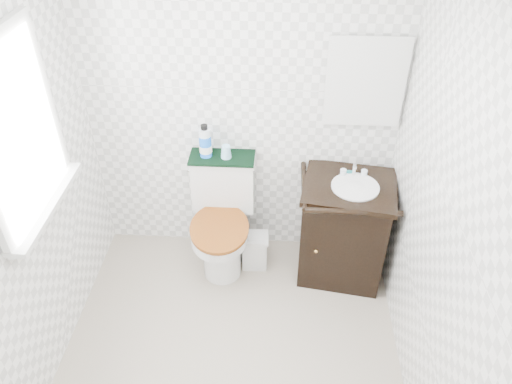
# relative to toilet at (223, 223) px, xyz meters

# --- Properties ---
(floor) EXTENTS (2.40, 2.40, 0.00)m
(floor) POSITION_rel_toilet_xyz_m (0.14, -0.96, -0.38)
(floor) COLOR #A99B88
(floor) RESTS_ON ground
(wall_back) EXTENTS (2.40, 0.00, 2.40)m
(wall_back) POSITION_rel_toilet_xyz_m (0.14, 0.24, 0.82)
(wall_back) COLOR white
(wall_back) RESTS_ON ground
(wall_left) EXTENTS (0.00, 2.40, 2.40)m
(wall_left) POSITION_rel_toilet_xyz_m (-0.96, -0.96, 0.82)
(wall_left) COLOR white
(wall_left) RESTS_ON ground
(wall_right) EXTENTS (0.00, 2.40, 2.40)m
(wall_right) POSITION_rel_toilet_xyz_m (1.24, -0.96, 0.82)
(wall_right) COLOR white
(wall_right) RESTS_ON ground
(window) EXTENTS (0.02, 0.70, 0.90)m
(window) POSITION_rel_toilet_xyz_m (-0.93, -0.71, 1.17)
(window) COLOR white
(window) RESTS_ON wall_left
(mirror) EXTENTS (0.50, 0.02, 0.60)m
(mirror) POSITION_rel_toilet_xyz_m (0.95, 0.21, 1.07)
(mirror) COLOR silver
(mirror) RESTS_ON wall_back
(toilet) EXTENTS (0.48, 0.66, 0.88)m
(toilet) POSITION_rel_toilet_xyz_m (0.00, 0.00, 0.00)
(toilet) COLOR white
(toilet) RESTS_ON floor
(vanity) EXTENTS (0.70, 0.62, 0.92)m
(vanity) POSITION_rel_toilet_xyz_m (0.90, -0.06, 0.05)
(vanity) COLOR black
(vanity) RESTS_ON floor
(trash_bin) EXTENTS (0.21, 0.17, 0.30)m
(trash_bin) POSITION_rel_toilet_xyz_m (0.24, -0.05, -0.23)
(trash_bin) COLOR silver
(trash_bin) RESTS_ON floor
(towel) EXTENTS (0.47, 0.22, 0.02)m
(towel) POSITION_rel_toilet_xyz_m (-0.00, 0.13, 0.50)
(towel) COLOR black
(towel) RESTS_ON toilet
(mouthwash_bottle) EXTENTS (0.09, 0.09, 0.25)m
(mouthwash_bottle) POSITION_rel_toilet_xyz_m (-0.11, 0.13, 0.63)
(mouthwash_bottle) COLOR blue
(mouthwash_bottle) RESTS_ON towel
(cup) EXTENTS (0.08, 0.08, 0.09)m
(cup) POSITION_rel_toilet_xyz_m (0.03, 0.12, 0.56)
(cup) COLOR #94D0F2
(cup) RESTS_ON towel
(soap_bar) EXTENTS (0.08, 0.05, 0.02)m
(soap_bar) POSITION_rel_toilet_xyz_m (0.90, 0.08, 0.45)
(soap_bar) COLOR #197A7C
(soap_bar) RESTS_ON vanity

